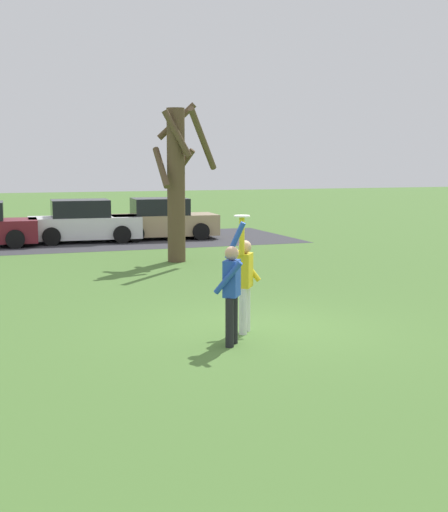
{
  "coord_description": "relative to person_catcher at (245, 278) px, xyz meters",
  "views": [
    {
      "loc": [
        -4.91,
        -11.82,
        3.02
      ],
      "look_at": [
        -0.59,
        0.19,
        1.34
      ],
      "focal_mm": 50.63,
      "sensor_mm": 36.0,
      "label": 1
    }
  ],
  "objects": [
    {
      "name": "bare_tree_tall",
      "position": [
        1.43,
        9.21,
        1.53
      ],
      "size": [
        1.94,
        2.13,
        4.79
      ],
      "color": "brown",
      "rests_on": "ground_plane"
    },
    {
      "name": "parking_strip",
      "position": [
        -0.66,
        15.59,
        -0.98
      ],
      "size": [
        16.57,
        6.4,
        0.01
      ],
      "primitive_type": "cube",
      "color": "#38383D",
      "rests_on": "ground_plane"
    },
    {
      "name": "parked_car_white",
      "position": [
        -0.41,
        15.56,
        -0.25
      ],
      "size": [
        4.2,
        2.24,
        1.59
      ],
      "rotation": [
        0.0,
        0.0,
        -0.06
      ],
      "color": "white",
      "rests_on": "ground_plane"
    },
    {
      "name": "parked_car_tan",
      "position": [
        2.69,
        15.65,
        -0.25
      ],
      "size": [
        4.2,
        2.24,
        1.59
      ],
      "rotation": [
        0.0,
        0.0,
        -0.06
      ],
      "color": "tan",
      "rests_on": "ground_plane"
    },
    {
      "name": "ground_plane",
      "position": [
        0.33,
        0.17,
        -0.98
      ],
      "size": [
        120.0,
        120.0,
        0.0
      ],
      "primitive_type": "plane",
      "color": "#4C7533"
    },
    {
      "name": "person_catcher",
      "position": [
        0.0,
        0.0,
        0.0
      ],
      "size": [
        0.53,
        0.58,
        2.08
      ],
      "rotation": [
        0.0,
        0.0,
        -2.18
      ],
      "color": "silver",
      "rests_on": "ground_plane"
    },
    {
      "name": "person_defender",
      "position": [
        -0.52,
        -0.74,
        -0.0
      ],
      "size": [
        0.63,
        0.66,
        2.04
      ],
      "rotation": [
        0.0,
        0.0,
        0.96
      ],
      "color": "black",
      "rests_on": "ground_plane"
    },
    {
      "name": "frisbee_disc",
      "position": [
        -0.13,
        -0.18,
        1.11
      ],
      "size": [
        0.28,
        0.28,
        0.02
      ],
      "primitive_type": "cylinder",
      "color": "white",
      "rests_on": "person_catcher"
    }
  ]
}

